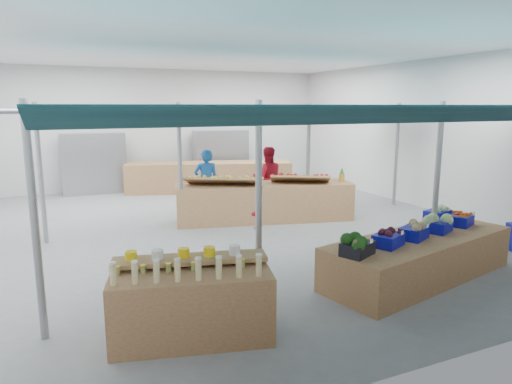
# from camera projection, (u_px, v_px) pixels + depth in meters

# --- Properties ---
(floor) EXTENTS (13.00, 13.00, 0.00)m
(floor) POSITION_uv_depth(u_px,v_px,m) (228.00, 228.00, 11.02)
(floor) COLOR slate
(floor) RESTS_ON ground
(hall) EXTENTS (13.00, 13.00, 13.00)m
(hall) POSITION_uv_depth(u_px,v_px,m) (207.00, 116.00, 11.82)
(hall) COLOR silver
(hall) RESTS_ON ground
(pole_grid) EXTENTS (10.00, 4.60, 3.00)m
(pole_grid) POSITION_uv_depth(u_px,v_px,m) (291.00, 160.00, 9.41)
(pole_grid) COLOR gray
(pole_grid) RESTS_ON floor
(awnings) EXTENTS (9.50, 7.08, 0.30)m
(awnings) POSITION_uv_depth(u_px,v_px,m) (291.00, 113.00, 9.23)
(awnings) COLOR #0B2831
(awnings) RESTS_ON pole_grid
(back_shelving_left) EXTENTS (2.00, 0.50, 2.00)m
(back_shelving_left) POSITION_uv_depth(u_px,v_px,m) (94.00, 164.00, 15.21)
(back_shelving_left) COLOR #B23F33
(back_shelving_left) RESTS_ON floor
(back_shelving_right) EXTENTS (2.00, 0.50, 2.00)m
(back_shelving_right) POSITION_uv_depth(u_px,v_px,m) (221.00, 158.00, 17.02)
(back_shelving_right) COLOR #B23F33
(back_shelving_right) RESTS_ON floor
(bottle_shelf) EXTENTS (2.15, 1.58, 1.16)m
(bottle_shelf) POSITION_uv_depth(u_px,v_px,m) (192.00, 301.00, 5.77)
(bottle_shelf) COLOR brown
(bottle_shelf) RESTS_ON floor
(veg_counter) EXTENTS (3.94, 2.05, 0.73)m
(veg_counter) POSITION_uv_depth(u_px,v_px,m) (419.00, 257.00, 7.80)
(veg_counter) COLOR brown
(veg_counter) RESTS_ON floor
(fruit_counter) EXTENTS (4.60, 2.12, 0.96)m
(fruit_counter) POSITION_uv_depth(u_px,v_px,m) (265.00, 202.00, 11.72)
(fruit_counter) COLOR brown
(fruit_counter) RESTS_ON floor
(far_counter) EXTENTS (5.67, 2.76, 1.01)m
(far_counter) POSITION_uv_depth(u_px,v_px,m) (209.00, 177.00, 15.74)
(far_counter) COLOR brown
(far_counter) RESTS_ON floor
(vendor_left) EXTENTS (0.74, 0.57, 1.79)m
(vendor_left) POSITION_uv_depth(u_px,v_px,m) (206.00, 183.00, 12.15)
(vendor_left) COLOR #174F9A
(vendor_left) RESTS_ON floor
(vendor_right) EXTENTS (1.01, 0.87, 1.79)m
(vendor_right) POSITION_uv_depth(u_px,v_px,m) (267.00, 178.00, 12.87)
(vendor_right) COLOR maroon
(vendor_right) RESTS_ON floor
(crate_broccoli) EXTENTS (0.60, 0.53, 0.35)m
(crate_broccoli) POSITION_uv_depth(u_px,v_px,m) (358.00, 245.00, 6.75)
(crate_broccoli) COLOR black
(crate_broccoli) RESTS_ON veg_counter
(crate_beets) EXTENTS (0.60, 0.53, 0.29)m
(crate_beets) POSITION_uv_depth(u_px,v_px,m) (388.00, 238.00, 7.19)
(crate_beets) COLOR #0D108F
(crate_beets) RESTS_ON veg_counter
(crate_celeriac) EXTENTS (0.60, 0.53, 0.31)m
(crate_celeriac) POSITION_uv_depth(u_px,v_px,m) (414.00, 230.00, 7.58)
(crate_celeriac) COLOR #0D108F
(crate_celeriac) RESTS_ON veg_counter
(crate_cabbage) EXTENTS (0.60, 0.53, 0.35)m
(crate_cabbage) POSITION_uv_depth(u_px,v_px,m) (439.00, 223.00, 8.01)
(crate_cabbage) COLOR #0D108F
(crate_cabbage) RESTS_ON veg_counter
(crate_carrots) EXTENTS (0.60, 0.53, 0.29)m
(crate_carrots) POSITION_uv_depth(u_px,v_px,m) (461.00, 219.00, 8.45)
(crate_carrots) COLOR #0D108F
(crate_carrots) RESTS_ON veg_counter
(sparrow) EXTENTS (0.12, 0.09, 0.11)m
(sparrow) POSITION_uv_depth(u_px,v_px,m) (357.00, 243.00, 6.54)
(sparrow) COLOR brown
(sparrow) RESTS_ON crate_broccoli
(pole_ribbon) EXTENTS (0.12, 0.12, 0.28)m
(pole_ribbon) POSITION_uv_depth(u_px,v_px,m) (255.00, 215.00, 7.76)
(pole_ribbon) COLOR red
(pole_ribbon) RESTS_ON pole_grid
(apple_heap_yellow) EXTENTS (2.01, 1.51, 0.27)m
(apple_heap_yellow) POSITION_uv_depth(u_px,v_px,m) (223.00, 179.00, 11.32)
(apple_heap_yellow) COLOR #997247
(apple_heap_yellow) RESTS_ON fruit_counter
(apple_heap_red) EXTENTS (1.65, 1.32, 0.27)m
(apple_heap_red) POSITION_uv_depth(u_px,v_px,m) (300.00, 177.00, 11.66)
(apple_heap_red) COLOR #997247
(apple_heap_red) RESTS_ON fruit_counter
(pineapple) EXTENTS (0.14, 0.14, 0.39)m
(pineapple) POSITION_uv_depth(u_px,v_px,m) (342.00, 175.00, 11.85)
(pineapple) COLOR #8C6019
(pineapple) RESTS_ON fruit_counter
(crate_extra) EXTENTS (0.58, 0.48, 0.32)m
(crate_extra) POSITION_uv_depth(u_px,v_px,m) (438.00, 213.00, 8.81)
(crate_extra) COLOR #0D108F
(crate_extra) RESTS_ON veg_counter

